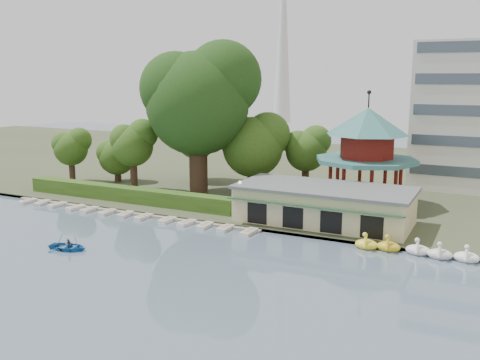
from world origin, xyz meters
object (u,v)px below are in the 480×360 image
Objects in this scene: pavilion at (367,147)px; rowboat_with_passengers at (68,244)px; big_tree at (199,96)px; dock at (130,212)px; boathouse at (324,204)px.

rowboat_with_passengers is (-20.74, -28.19, -6.95)m from pavilion.
big_tree is 27.54m from rowboat_with_passengers.
pavilion reaches higher than dock.
pavilion is 35.68m from rowboat_with_passengers.
big_tree is at bearing 161.65° from boathouse.
rowboat_with_passengers reaches higher than dock.
pavilion reaches higher than boathouse.
boathouse is 1.38× the size of pavilion.
pavilion is at bearing 10.30° from big_tree.
boathouse reaches higher than dock.
boathouse is 22.63m from big_tree.
pavilion is 2.39× the size of rowboat_with_passengers.
rowboat_with_passengers is at bearing -126.35° from pavilion.
big_tree reaches higher than pavilion.
boathouse is (22.00, 4.77, 2.25)m from dock.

